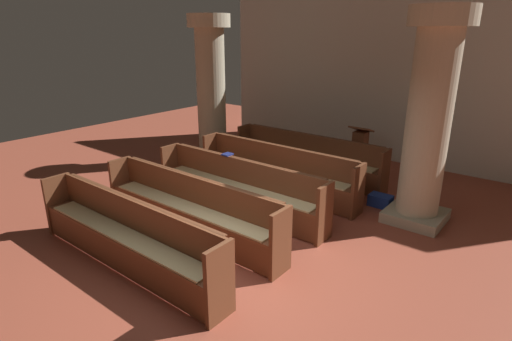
% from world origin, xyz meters
% --- Properties ---
extents(ground_plane, '(19.20, 19.20, 0.00)m').
position_xyz_m(ground_plane, '(0.00, 0.00, 0.00)').
color(ground_plane, '#9E4733').
extents(back_wall, '(10.00, 0.16, 4.50)m').
position_xyz_m(back_wall, '(0.00, 6.08, 2.25)').
color(back_wall, beige).
rests_on(back_wall, ground).
extents(pew_row_0, '(3.56, 0.46, 0.94)m').
position_xyz_m(pew_row_0, '(-1.13, 3.64, 0.50)').
color(pew_row_0, brown).
rests_on(pew_row_0, ground).
extents(pew_row_1, '(3.56, 0.46, 0.94)m').
position_xyz_m(pew_row_1, '(-1.13, 2.50, 0.50)').
color(pew_row_1, brown).
rests_on(pew_row_1, ground).
extents(pew_row_2, '(3.56, 0.47, 0.94)m').
position_xyz_m(pew_row_2, '(-1.13, 1.35, 0.50)').
color(pew_row_2, brown).
rests_on(pew_row_2, ground).
extents(pew_row_3, '(3.56, 0.46, 0.94)m').
position_xyz_m(pew_row_3, '(-1.13, 0.20, 0.50)').
color(pew_row_3, brown).
rests_on(pew_row_3, ground).
extents(pew_row_4, '(3.56, 0.46, 0.94)m').
position_xyz_m(pew_row_4, '(-1.13, -0.94, 0.50)').
color(pew_row_4, brown).
rests_on(pew_row_4, ground).
extents(pillar_aisle_side, '(0.99, 0.99, 3.44)m').
position_xyz_m(pillar_aisle_side, '(1.47, 2.96, 1.79)').
color(pillar_aisle_side, tan).
rests_on(pillar_aisle_side, ground).
extents(pillar_far_side, '(0.99, 0.99, 3.44)m').
position_xyz_m(pillar_far_side, '(-3.69, 3.36, 1.79)').
color(pillar_far_side, tan).
rests_on(pillar_far_side, ground).
extents(lectern, '(0.48, 0.45, 1.08)m').
position_xyz_m(lectern, '(-0.39, 4.69, 0.45)').
color(lectern, brown).
rests_on(lectern, ground).
extents(hymn_book, '(0.15, 0.18, 0.03)m').
position_xyz_m(hymn_book, '(-1.54, 1.54, 0.95)').
color(hymn_book, navy).
rests_on(hymn_book, pew_row_2).
extents(kneeler_box_blue, '(0.40, 0.28, 0.21)m').
position_xyz_m(kneeler_box_blue, '(0.77, 3.17, 0.11)').
color(kneeler_box_blue, navy).
rests_on(kneeler_box_blue, ground).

